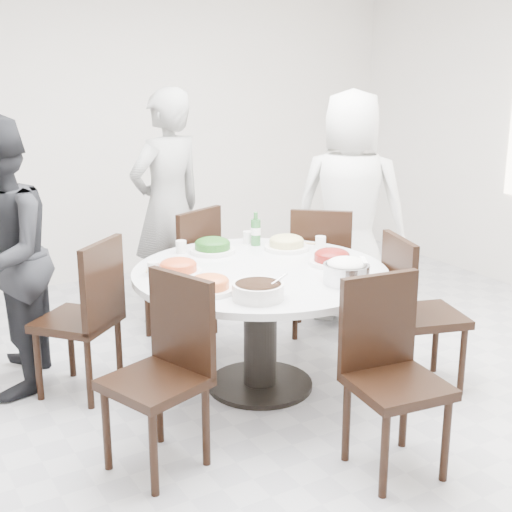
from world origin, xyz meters
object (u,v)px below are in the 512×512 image
chair_nw (77,317)px  diner_middle (168,208)px  diner_right (350,208)px  beverage_bottle (256,229)px  rice_bowl (346,274)px  chair_ne (321,270)px  dining_table (260,329)px  chair_n (180,272)px  chair_se (426,313)px  soup_bowl (258,291)px  chair_sw (154,378)px  chair_s (398,381)px

chair_nw → diner_middle: diner_middle is taller
diner_right → beverage_bottle: 0.95m
rice_bowl → chair_ne: bearing=60.6°
beverage_bottle → chair_ne: bearing=5.6°
dining_table → chair_n: size_ratio=1.58×
chair_ne → diner_right: diner_right is taller
chair_se → chair_n: bearing=48.4°
dining_table → soup_bowl: soup_bowl is taller
chair_ne → chair_sw: 2.03m
chair_ne → diner_right: size_ratio=0.55×
dining_table → soup_bowl: bearing=-122.1°
chair_se → rice_bowl: size_ratio=3.74×
chair_n → chair_se: same height
chair_n → chair_nw: size_ratio=1.00×
chair_n → diner_right: bearing=142.7°
chair_s → rice_bowl: (0.18, 0.65, 0.33)m
diner_right → diner_middle: (-1.18, 0.66, 0.01)m
soup_bowl → chair_s: bearing=-61.2°
chair_nw → chair_sw: 1.00m
chair_ne → chair_sw: size_ratio=1.00×
chair_nw → rice_bowl: 1.60m
chair_n → chair_se: bearing=98.9°
dining_table → soup_bowl: (-0.28, -0.44, 0.42)m
chair_s → rice_bowl: chair_s is taller
dining_table → chair_s: 1.12m
chair_s → soup_bowl: bearing=126.1°
chair_nw → chair_s: 1.92m
chair_se → rice_bowl: bearing=104.7°
chair_se → diner_right: bearing=1.6°
chair_n → chair_nw: (-0.91, -0.53, 0.00)m
chair_ne → diner_middle: diner_middle is taller
chair_s → diner_middle: diner_middle is taller
diner_right → chair_ne: bearing=69.3°
chair_n → diner_right: size_ratio=0.55×
chair_se → beverage_bottle: beverage_bottle is taller
chair_se → diner_right: diner_right is taller
chair_ne → rice_bowl: size_ratio=3.74×
chair_ne → diner_middle: bearing=-4.8°
chair_sw → chair_se: 1.75m
chair_n → diner_right: 1.35m
rice_bowl → beverage_bottle: bearing=90.7°
soup_bowl → diner_middle: bearing=80.9°
chair_nw → chair_se: (1.82, -0.98, 0.00)m
diner_middle → soup_bowl: size_ratio=6.47×
chair_nw → beverage_bottle: (1.22, 0.00, 0.39)m
diner_right → beverage_bottle: size_ratio=7.81×
chair_nw → beverage_bottle: beverage_bottle is taller
chair_ne → soup_bowl: size_ratio=3.52×
chair_s → diner_middle: 2.50m
chair_s → chair_se: same height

